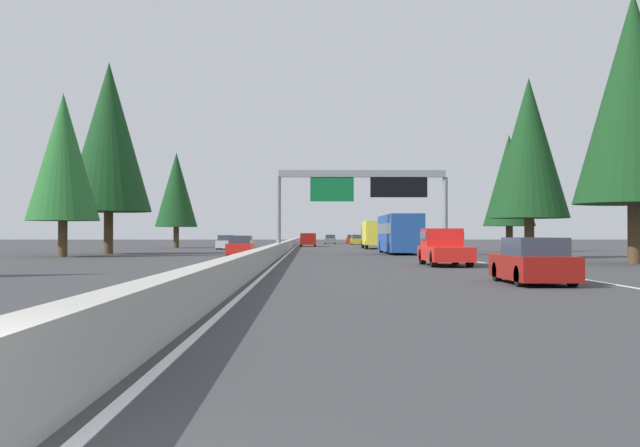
{
  "coord_description": "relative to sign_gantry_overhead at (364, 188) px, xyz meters",
  "views": [
    {
      "loc": [
        -4.46,
        -2.01,
        1.58
      ],
      "look_at": [
        63.54,
        -2.89,
        2.5
      ],
      "focal_mm": 44.05,
      "sensor_mm": 36.0,
      "label": 1
    }
  ],
  "objects": [
    {
      "name": "sedan_mid_left",
      "position": [
        -32.96,
        -3.06,
        -4.32
      ],
      "size": [
        4.4,
        1.8,
        1.47
      ],
      "color": "maroon",
      "rests_on": "ground"
    },
    {
      "name": "shoulder_stripe_right",
      "position": [
        16.74,
        -5.48,
        -5.0
      ],
      "size": [
        160.0,
        0.16,
        0.01
      ],
      "primitive_type": "cube",
      "color": "silver",
      "rests_on": "ground"
    },
    {
      "name": "oncoming_far",
      "position": [
        23.95,
        12.71,
        -4.32
      ],
      "size": [
        4.4,
        1.8,
        1.47
      ],
      "rotation": [
        0.0,
        0.0,
        3.14
      ],
      "color": "silver",
      "rests_on": "ground"
    },
    {
      "name": "conifer_left_near",
      "position": [
        -3.22,
        21.15,
        1.92
      ],
      "size": [
        5.01,
        5.01,
        11.39
      ],
      "color": "#4C3823",
      "rests_on": "ground"
    },
    {
      "name": "box_truck_far_right",
      "position": [
        26.15,
        -2.93,
        -3.39
      ],
      "size": [
        8.5,
        2.4,
        2.95
      ],
      "color": "gold",
      "rests_on": "ground"
    },
    {
      "name": "minivan_mid_right",
      "position": [
        41.52,
        4.24,
        -4.05
      ],
      "size": [
        5.0,
        1.95,
        1.69
      ],
      "color": "maroon",
      "rests_on": "ground"
    },
    {
      "name": "conifer_left_far",
      "position": [
        31.88,
        19.28,
        1.63
      ],
      "size": [
        4.8,
        4.8,
        10.92
      ],
      "color": "#4C3823",
      "rests_on": "ground"
    },
    {
      "name": "conifer_right_mid",
      "position": [
        -6.06,
        -10.5,
        2.27
      ],
      "size": [
        5.26,
        5.26,
        11.96
      ],
      "color": "#4C3823",
      "rests_on": "ground"
    },
    {
      "name": "shoulder_stripe_median",
      "position": [
        16.74,
        5.79,
        -5.0
      ],
      "size": [
        160.0,
        0.16,
        0.01
      ],
      "primitive_type": "cube",
      "color": "silver",
      "rests_on": "ground"
    },
    {
      "name": "sedan_near_right",
      "position": [
        69.24,
        0.73,
        -4.32
      ],
      "size": [
        4.4,
        1.8,
        1.47
      ],
      "color": "slate",
      "rests_on": "ground"
    },
    {
      "name": "conifer_right_near",
      "position": [
        -16.4,
        -13.2,
        3.81
      ],
      "size": [
        6.38,
        6.38,
        14.49
      ],
      "color": "#4C3823",
      "rests_on": "ground"
    },
    {
      "name": "median_barrier",
      "position": [
        26.74,
        6.34,
        -4.55
      ],
      "size": [
        180.0,
        0.56,
        0.9
      ],
      "primitive_type": "cube",
      "color": "#ADAAA3",
      "rests_on": "ground"
    },
    {
      "name": "pickup_far_left",
      "position": [
        -18.35,
        -2.72,
        -4.09
      ],
      "size": [
        5.6,
        2.0,
        1.86
      ],
      "color": "red",
      "rests_on": "ground"
    },
    {
      "name": "ground_plane",
      "position": [
        6.74,
        6.04,
        -5.0
      ],
      "size": [
        320.0,
        320.0,
        0.0
      ],
      "primitive_type": "plane",
      "color": "#38383A"
    },
    {
      "name": "conifer_left_mid",
      "position": [
        4.26,
        19.9,
        4.24
      ],
      "size": [
        6.68,
        6.68,
        15.19
      ],
      "color": "#4C3823",
      "rests_on": "ground"
    },
    {
      "name": "oncoming_near",
      "position": [
        -1.13,
        9.0,
        -4.32
      ],
      "size": [
        4.4,
        1.8,
        1.47
      ],
      "rotation": [
        0.0,
        0.0,
        3.14
      ],
      "color": "red",
      "rests_on": "ground"
    },
    {
      "name": "bus_distant_a",
      "position": [
        5.23,
        -3.19,
        -3.29
      ],
      "size": [
        11.5,
        2.55,
        3.1
      ],
      "color": "#1E4793",
      "rests_on": "ground"
    },
    {
      "name": "sedan_far_center",
      "position": [
        60.06,
        -3.04,
        -4.32
      ],
      "size": [
        4.4,
        1.8,
        1.47
      ],
      "color": "#AD931E",
      "rests_on": "ground"
    },
    {
      "name": "sedan_mid_center",
      "position": [
        73.53,
        -2.98,
        -4.32
      ],
      "size": [
        4.4,
        1.8,
        1.47
      ],
      "color": "red",
      "rests_on": "ground"
    },
    {
      "name": "conifer_right_far",
      "position": [
        11.22,
        -13.59,
        1.31
      ],
      "size": [
        4.57,
        4.57,
        10.39
      ],
      "color": "#4C3823",
      "rests_on": "ground"
    },
    {
      "name": "sign_gantry_overhead",
      "position": [
        0.0,
        0.0,
        0.0
      ],
      "size": [
        0.5,
        12.68,
        6.29
      ],
      "color": "gray",
      "rests_on": "ground"
    }
  ]
}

